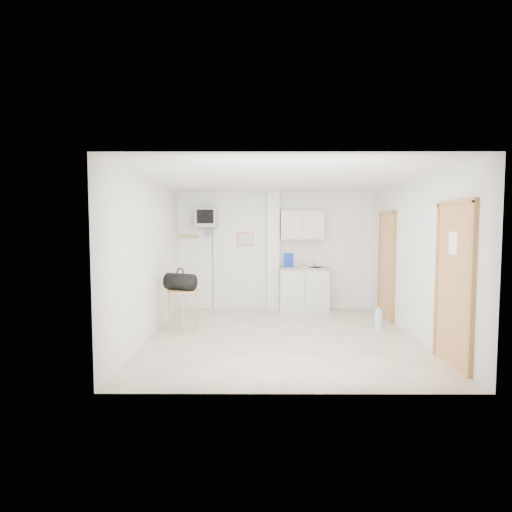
{
  "coord_description": "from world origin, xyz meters",
  "views": [
    {
      "loc": [
        -0.39,
        -6.31,
        1.73
      ],
      "look_at": [
        -0.41,
        0.6,
        1.25
      ],
      "focal_mm": 28.0,
      "sensor_mm": 36.0,
      "label": 1
    }
  ],
  "objects_px": {
    "round_table": "(183,297)",
    "duffel_bag": "(180,282)",
    "water_bottle": "(378,319)",
    "crt_television": "(207,218)"
  },
  "relations": [
    {
      "from": "crt_television",
      "to": "duffel_bag",
      "type": "bearing_deg",
      "value": -98.04
    },
    {
      "from": "round_table",
      "to": "water_bottle",
      "type": "relative_size",
      "value": 1.83
    },
    {
      "from": "duffel_bag",
      "to": "water_bottle",
      "type": "relative_size",
      "value": 1.52
    },
    {
      "from": "round_table",
      "to": "crt_television",
      "type": "bearing_deg",
      "value": 83.18
    },
    {
      "from": "duffel_bag",
      "to": "water_bottle",
      "type": "height_order",
      "value": "duffel_bag"
    },
    {
      "from": "crt_television",
      "to": "water_bottle",
      "type": "height_order",
      "value": "crt_television"
    },
    {
      "from": "duffel_bag",
      "to": "water_bottle",
      "type": "bearing_deg",
      "value": 24.33
    },
    {
      "from": "round_table",
      "to": "duffel_bag",
      "type": "xyz_separation_m",
      "value": [
        -0.04,
        -0.01,
        0.26
      ]
    },
    {
      "from": "round_table",
      "to": "water_bottle",
      "type": "bearing_deg",
      "value": 1.47
    },
    {
      "from": "crt_television",
      "to": "water_bottle",
      "type": "distance_m",
      "value": 3.93
    }
  ]
}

